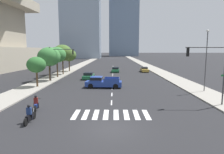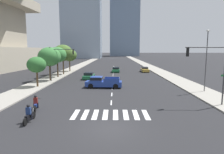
{
  "view_description": "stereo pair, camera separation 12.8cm",
  "coord_description": "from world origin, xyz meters",
  "views": [
    {
      "loc": [
        0.23,
        -13.7,
        5.7
      ],
      "look_at": [
        0.0,
        13.23,
        2.0
      ],
      "focal_mm": 31.65,
      "sensor_mm": 36.0,
      "label": 1
    },
    {
      "loc": [
        0.36,
        -13.7,
        5.7
      ],
      "look_at": [
        0.0,
        13.23,
        2.0
      ],
      "focal_mm": 31.65,
      "sensor_mm": 36.0,
      "label": 2
    }
  ],
  "objects": [
    {
      "name": "pickup_truck",
      "position": [
        -1.57,
        15.97,
        0.81
      ],
      "size": [
        5.58,
        2.31,
        1.67
      ],
      "rotation": [
        0.0,
        0.0,
        3.09
      ],
      "color": "navy",
      "rests_on": "ground"
    },
    {
      "name": "street_lamp_east",
      "position": [
        12.57,
        12.78,
        4.83
      ],
      "size": [
        0.5,
        0.24,
        8.15
      ],
      "color": "#3F3F42",
      "rests_on": "sidewalk_east"
    },
    {
      "name": "sidewalk_west",
      "position": [
        -12.27,
        30.0,
        0.07
      ],
      "size": [
        4.0,
        260.0,
        0.15
      ],
      "primitive_type": "cube",
      "color": "gray",
      "rests_on": "ground"
    },
    {
      "name": "sedan_green_2",
      "position": [
        0.7,
        37.32,
        0.58
      ],
      "size": [
        2.07,
        4.51,
        1.26
      ],
      "rotation": [
        0.0,
        0.0,
        -1.62
      ],
      "color": "#1E6038",
      "rests_on": "ground"
    },
    {
      "name": "ground_plane",
      "position": [
        0.0,
        0.0,
        0.0
      ],
      "size": [
        800.0,
        800.0,
        0.0
      ],
      "primitive_type": "plane",
      "color": "#232326"
    },
    {
      "name": "motorcycle_trailing",
      "position": [
        -6.4,
        1.27,
        0.58
      ],
      "size": [
        0.7,
        2.16,
        1.49
      ],
      "rotation": [
        0.0,
        0.0,
        1.57
      ],
      "color": "black",
      "rests_on": "ground"
    },
    {
      "name": "sedan_green_0",
      "position": [
        -4.76,
        25.13,
        0.6
      ],
      "size": [
        2.01,
        4.6,
        1.3
      ],
      "rotation": [
        0.0,
        0.0,
        1.55
      ],
      "color": "#1E6038",
      "rests_on": "ground"
    },
    {
      "name": "street_tree_fourth",
      "position": [
        -11.47,
        31.49,
        5.04
      ],
      "size": [
        4.37,
        4.37,
        6.76
      ],
      "color": "#4C3823",
      "rests_on": "sidewalk_west"
    },
    {
      "name": "crosswalk_near",
      "position": [
        0.0,
        3.23,
        0.0
      ],
      "size": [
        6.75,
        2.78,
        0.01
      ],
      "color": "silver",
      "rests_on": "ground"
    },
    {
      "name": "street_tree_nearest",
      "position": [
        -11.47,
        15.95,
        3.47
      ],
      "size": [
        2.83,
        2.83,
        4.54
      ],
      "color": "#4C3823",
      "rests_on": "sidewalk_west"
    },
    {
      "name": "street_tree_third",
      "position": [
        -11.47,
        26.9,
        4.7
      ],
      "size": [
        3.76,
        3.76,
        6.17
      ],
      "color": "#4C3823",
      "rests_on": "sidewalk_west"
    },
    {
      "name": "street_tree_fifth",
      "position": [
        -11.47,
        37.98,
        4.36
      ],
      "size": [
        3.78,
        3.78,
        5.82
      ],
      "color": "#4C3823",
      "rests_on": "sidewalk_west"
    },
    {
      "name": "traffic_signal_far",
      "position": [
        -9.47,
        21.25,
        4.3
      ],
      "size": [
        4.66,
        0.28,
        6.06
      ],
      "color": "#333335",
      "rests_on": "sidewalk_west"
    },
    {
      "name": "traffic_signal_near",
      "position": [
        9.93,
        6.09,
        4.37
      ],
      "size": [
        4.32,
        0.28,
        6.2
      ],
      "rotation": [
        0.0,
        0.0,
        3.14
      ],
      "color": "#333335",
      "rests_on": "sidewalk_east"
    },
    {
      "name": "motorcycle_lead",
      "position": [
        -7.13,
        4.43,
        0.58
      ],
      "size": [
        0.83,
        2.07,
        1.49
      ],
      "rotation": [
        0.0,
        0.0,
        1.82
      ],
      "color": "black",
      "rests_on": "ground"
    },
    {
      "name": "lane_divider_center",
      "position": [
        0.0,
        31.23,
        0.0
      ],
      "size": [
        0.14,
        50.0,
        0.01
      ],
      "color": "silver",
      "rests_on": "ground"
    },
    {
      "name": "sedan_gold_1",
      "position": [
        8.29,
        37.91,
        0.6
      ],
      "size": [
        1.87,
        4.56,
        1.28
      ],
      "rotation": [
        0.0,
        0.0,
        -1.59
      ],
      "color": "#B28E38",
      "rests_on": "ground"
    },
    {
      "name": "street_tree_second",
      "position": [
        -11.47,
        21.99,
        4.47
      ],
      "size": [
        4.06,
        4.06,
        6.06
      ],
      "color": "#4C3823",
      "rests_on": "sidewalk_west"
    },
    {
      "name": "sidewalk_east",
      "position": [
        12.27,
        30.0,
        0.07
      ],
      "size": [
        4.0,
        260.0,
        0.15
      ],
      "primitive_type": "cube",
      "color": "gray",
      "rests_on": "ground"
    }
  ]
}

